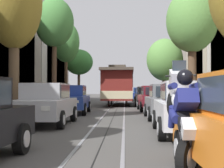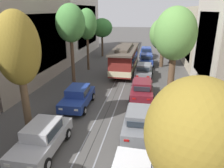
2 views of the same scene
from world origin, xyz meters
name	(u,v)px [view 1 (image 1 of 2)]	position (x,y,z in m)	size (l,w,h in m)	color
ground_plane	(116,110)	(0.00, 18.45, 0.00)	(160.00, 160.00, 0.00)	#4C4947
trolley_track_rails	(117,108)	(0.00, 21.06, 0.00)	(1.14, 54.12, 0.01)	gray
parked_car_silver_second_left	(45,104)	(-2.47, 9.80, 0.80)	(2.00, 4.36, 1.58)	#B7B7BC
parked_car_blue_mid_left	(71,99)	(-2.45, 15.58, 0.80)	(2.08, 4.40, 1.58)	#233D93
parked_car_white_second_right	(188,108)	(2.46, 7.31, 0.80)	(2.11, 4.41, 1.58)	silver
parked_car_grey_mid_right	(167,101)	(2.52, 12.54, 0.80)	(2.01, 4.36, 1.58)	slate
parked_car_maroon_fourth_right	(154,98)	(2.41, 18.22, 0.80)	(2.07, 4.39, 1.58)	maroon
parked_car_grey_fifth_right	(147,96)	(2.34, 24.20, 0.80)	(2.07, 4.39, 1.58)	slate
parked_car_blue_sixth_right	(144,95)	(2.49, 30.07, 0.80)	(2.01, 4.37, 1.58)	#233D93
parked_car_blue_far_right	(140,94)	(2.30, 35.40, 0.80)	(2.01, 4.36, 1.58)	#233D93
street_tree_kerb_left_second	(14,3)	(-4.28, 11.49, 5.12)	(2.41, 2.64, 7.31)	brown
street_tree_kerb_left_mid	(54,23)	(-4.39, 20.07, 6.00)	(2.73, 2.57, 7.82)	brown
street_tree_kerb_left_fourth	(66,43)	(-4.71, 26.31, 5.53)	(2.40, 1.97, 7.43)	brown
street_tree_kerb_left_far	(79,62)	(-4.77, 34.79, 4.51)	(3.26, 3.35, 6.01)	#4C3826
street_tree_kerb_right_second	(192,22)	(4.65, 17.39, 5.48)	(3.11, 3.32, 7.53)	brown
street_tree_kerb_right_mid	(165,60)	(4.48, 29.54, 4.25)	(3.56, 3.79, 6.37)	brown
cable_car_trolley	(118,86)	(0.00, 25.43, 1.66)	(2.72, 9.16, 3.28)	maroon
motorcycle_with_rider	(183,112)	(1.53, 2.92, 0.97)	(0.48, 1.84, 1.86)	black
fire_hydrant	(215,115)	(3.85, 9.52, 0.42)	(0.40, 0.22, 0.84)	gold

